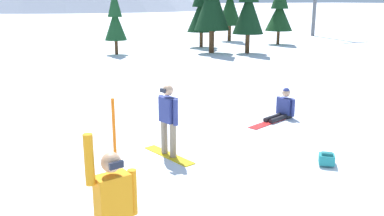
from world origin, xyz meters
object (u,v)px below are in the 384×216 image
Objects in this scene: pine_tree_broad at (115,19)px; pine_tree_slender at (249,4)px; backpack_teal at (327,159)px; pine_tree_leaning at (279,10)px; snowboarder_midground at (168,119)px; snowboarder_background at (282,109)px; pine_tree_twin at (201,8)px; snowboarder_foreground at (114,215)px; trail_marker_pole at (115,144)px; pine_tree_young at (230,2)px.

pine_tree_slender is at bearing -22.31° from pine_tree_broad.
pine_tree_leaning reaches higher than backpack_teal.
snowboarder_midground reaches higher than backpack_teal.
pine_tree_leaning is at bearing 46.56° from snowboarder_midground.
snowboarder_midground is at bearing -162.82° from snowboarder_background.
backpack_teal is 0.11× the size of pine_tree_leaning.
pine_tree_leaning is 0.94× the size of pine_tree_twin.
backpack_teal is 20.40m from pine_tree_broad.
snowboarder_foreground is 1.12× the size of snowboarder_background.
pine_tree_twin is (-6.44, 0.92, 0.17)m from pine_tree_leaning.
snowboarder_midground is 1.89m from trail_marker_pole.
snowboarder_midground is at bearing -133.44° from pine_tree_leaning.
pine_tree_slender is at bearing -113.61° from pine_tree_young.
pine_tree_leaning is at bearing -8.11° from pine_tree_twin.
pine_tree_leaning is 1.16× the size of pine_tree_broad.
pine_tree_broad is at bearing 85.86° from backpack_teal.
snowboarder_background is 19.68m from pine_tree_twin.
snowboarder_midground is at bearing -124.52° from pine_tree_young.
snowboarder_background is at bearing 66.61° from backpack_teal.
backpack_teal is at bearing 18.80° from snowboarder_foreground.
trail_marker_pole is at bearing 167.88° from backpack_teal.
backpack_teal is at bearing -117.37° from pine_tree_young.
trail_marker_pole is (-1.55, -1.08, 0.00)m from snowboarder_midground.
pine_tree_leaning is 0.80× the size of pine_tree_young.
trail_marker_pole is 0.29× the size of pine_tree_young.
backpack_teal is at bearing -113.39° from snowboarder_background.
snowboarder_background is 22.02m from pine_tree_leaning.
pine_tree_young is at bearing 66.39° from pine_tree_slender.
pine_tree_leaning reaches higher than snowboarder_midground.
pine_tree_slender is at bearing 59.70° from snowboarder_background.
pine_tree_broad reaches higher than trail_marker_pole.
pine_tree_broad reaches higher than snowboarder_foreground.
backpack_teal is at bearing -35.57° from snowboarder_midground.
pine_tree_young is (-2.03, 4.08, 0.65)m from pine_tree_leaning.
pine_tree_broad is at bearing 157.69° from pine_tree_slender.
pine_tree_slender is at bearing 50.73° from snowboarder_midground.
snowboarder_background is 24.41m from pine_tree_young.
pine_tree_slender reaches higher than pine_tree_twin.
pine_tree_leaning is at bearing 34.15° from pine_tree_slender.
pine_tree_broad is at bearing 89.91° from snowboarder_background.
snowboarder_midground is 22.62m from pine_tree_twin.
pine_tree_twin is 5.45m from pine_tree_young.
trail_marker_pole is 0.36× the size of pine_tree_leaning.
snowboarder_background is 1.04× the size of trail_marker_pole.
snowboarder_midground is 3.54m from backpack_teal.
snowboarder_background is 16.06m from pine_tree_slender.
pine_tree_twin is (13.56, 23.33, 1.87)m from snowboarder_foreground.
pine_tree_twin is (-1.02, 4.59, -0.33)m from pine_tree_slender.
trail_marker_pole is (-4.36, 0.94, 0.73)m from backpack_teal.
pine_tree_twin is (8.39, 21.57, 2.69)m from backpack_teal.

